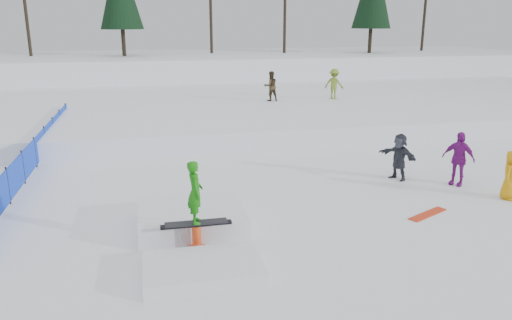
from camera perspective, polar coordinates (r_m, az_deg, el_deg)
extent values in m
plane|color=white|center=(13.03, -0.25, -7.12)|extent=(120.00, 120.00, 0.00)
cube|color=white|center=(42.00, -9.08, 10.23)|extent=(60.00, 14.00, 2.40)
cube|color=white|center=(28.25, -7.17, 6.08)|extent=(50.00, 18.00, 0.80)
cube|color=blue|center=(19.30, -23.92, 0.82)|extent=(0.03, 16.00, 0.95)
cylinder|color=black|center=(15.74, -26.48, -2.64)|extent=(0.05, 0.05, 1.10)
cylinder|color=black|center=(17.51, -25.07, -0.73)|extent=(0.05, 0.05, 1.10)
cylinder|color=black|center=(19.30, -23.92, 0.82)|extent=(0.05, 0.05, 1.10)
cylinder|color=black|center=(21.12, -22.97, 2.11)|extent=(0.05, 0.05, 1.10)
cylinder|color=black|center=(22.94, -22.17, 3.20)|extent=(0.05, 0.05, 1.10)
cylinder|color=black|center=(24.78, -21.49, 4.12)|extent=(0.05, 0.05, 1.10)
cylinder|color=black|center=(26.63, -20.90, 4.92)|extent=(0.05, 0.05, 1.10)
cylinder|color=black|center=(40.31, -14.90, 12.83)|extent=(0.30, 0.30, 2.00)
cylinder|color=black|center=(42.85, 3.33, 17.46)|extent=(0.24, 0.24, 8.00)
cylinder|color=black|center=(43.89, 12.89, 13.15)|extent=(0.30, 0.30, 2.00)
imported|color=#3C2F1B|center=(27.40, 1.70, 8.44)|extent=(0.86, 0.71, 1.60)
imported|color=olive|center=(28.41, 8.91, 8.59)|extent=(1.24, 1.15, 1.67)
imported|color=#871889|center=(16.92, 22.11, 0.16)|extent=(0.95, 1.05, 1.72)
imported|color=orange|center=(16.25, 27.09, -1.53)|extent=(0.85, 0.78, 1.45)
imported|color=#2E323B|center=(16.90, 16.04, 0.37)|extent=(1.01, 1.48, 1.53)
cube|color=red|center=(14.28, 19.04, -5.87)|extent=(1.38, 0.88, 0.03)
cube|color=white|center=(12.70, -7.39, -6.58)|extent=(2.60, 2.20, 0.54)
cube|color=white|center=(10.49, -6.07, -12.28)|extent=(2.40, 1.60, 0.30)
cylinder|color=#FC5A26|center=(11.61, -6.75, -10.07)|extent=(0.44, 0.44, 0.06)
cylinder|color=#FC5A26|center=(11.49, -6.79, -8.86)|extent=(0.20, 0.20, 0.60)
cube|color=black|center=(11.36, -6.84, -7.34)|extent=(1.60, 0.16, 0.06)
cube|color=black|center=(11.34, -6.85, -7.13)|extent=(1.40, 0.28, 0.03)
imported|color=#167D0D|center=(11.08, -6.97, -3.66)|extent=(0.34, 0.52, 1.42)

